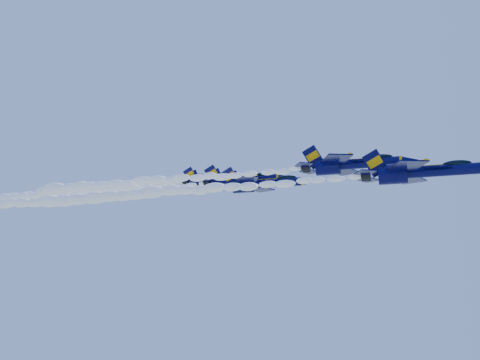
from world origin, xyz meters
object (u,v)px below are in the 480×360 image
(jet_fourth, at_px, (241,180))
(jet_fifth, at_px, (215,180))
(jet_third, at_px, (262,183))
(jet_second, at_px, (351,164))
(jet_lead, at_px, (420,171))

(jet_fourth, distance_m, jet_fifth, 11.54)
(jet_third, distance_m, jet_fourth, 9.85)
(jet_third, height_order, jet_fourth, jet_fourth)
(jet_third, relative_size, jet_fifth, 1.05)
(jet_second, distance_m, jet_fifth, 38.30)
(jet_second, distance_m, jet_third, 17.75)
(jet_lead, distance_m, jet_fifth, 51.90)
(jet_lead, xyz_separation_m, jet_fourth, (-30.79, 25.35, 6.38))
(jet_second, relative_size, jet_fourth, 0.99)
(jet_second, height_order, jet_fourth, jet_fourth)
(jet_second, distance_m, jet_fourth, 26.88)
(jet_lead, xyz_separation_m, jet_third, (-24.83, 17.96, 3.79))
(jet_lead, relative_size, jet_fourth, 0.98)
(jet_third, bearing_deg, jet_fourth, 128.86)
(jet_third, xyz_separation_m, jet_fourth, (-5.96, 7.40, 2.59))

